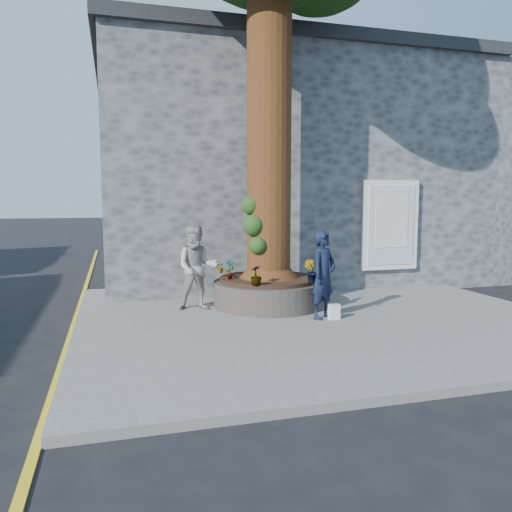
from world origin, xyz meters
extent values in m
plane|color=black|center=(0.00, 0.00, 0.00)|extent=(120.00, 120.00, 0.00)
cube|color=slate|center=(1.50, 1.00, 0.06)|extent=(9.00, 8.00, 0.12)
cube|color=yellow|center=(-3.05, 1.00, 0.00)|extent=(0.10, 30.00, 0.01)
cube|color=#444648|center=(2.50, 7.20, 3.00)|extent=(10.00, 8.00, 6.00)
cube|color=black|center=(2.50, 7.20, 6.15)|extent=(10.30, 8.30, 0.30)
cube|color=white|center=(4.30, 3.14, 1.70)|extent=(1.50, 0.12, 2.20)
cube|color=silver|center=(4.30, 3.08, 1.70)|extent=(1.25, 0.04, 1.95)
cube|color=silver|center=(4.30, 3.06, 1.80)|extent=(0.90, 0.02, 1.30)
cube|color=#444648|center=(10.50, 7.20, 3.00)|extent=(6.00, 8.00, 6.00)
cylinder|color=black|center=(0.80, 2.00, 0.38)|extent=(2.30, 2.30, 0.52)
cylinder|color=black|center=(0.80, 2.00, 0.68)|extent=(2.04, 2.04, 0.08)
cylinder|color=#4B2912|center=(0.80, 2.00, 4.47)|extent=(0.90, 0.90, 7.50)
cone|color=#4B2912|center=(0.80, 2.00, 1.07)|extent=(1.24, 1.24, 0.70)
sphere|color=#1E3D14|center=(0.42, 1.80, 1.82)|extent=(0.44, 0.44, 0.44)
sphere|color=#1E3D14|center=(0.48, 1.70, 1.42)|extent=(0.36, 0.36, 0.36)
sphere|color=#1E3D14|center=(0.40, 1.92, 2.22)|extent=(0.40, 0.40, 0.40)
imported|color=black|center=(1.44, 0.64, 0.94)|extent=(0.72, 0.65, 1.64)
imported|color=#A19F9A|center=(-0.70, 2.04, 0.97)|extent=(0.93, 0.78, 1.71)
cube|color=white|center=(1.61, 0.51, 0.26)|extent=(0.21, 0.13, 0.28)
imported|color=gray|center=(-0.05, 1.96, 0.92)|extent=(0.24, 0.19, 0.40)
imported|color=gray|center=(1.39, 1.15, 0.94)|extent=(0.34, 0.34, 0.45)
imported|color=gray|center=(0.28, 1.15, 0.91)|extent=(0.29, 0.29, 0.38)
imported|color=gray|center=(-0.05, 2.85, 0.86)|extent=(0.29, 0.31, 0.27)
camera|label=1|loc=(-2.28, -7.81, 2.33)|focal=35.00mm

